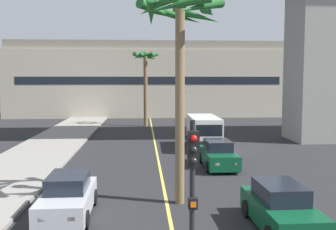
# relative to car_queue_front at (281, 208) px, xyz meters

# --- Properties ---
(lane_stripe_center) EXTENTS (0.14, 56.00, 0.01)m
(lane_stripe_center) POSITION_rel_car_queue_front_xyz_m (-3.68, 12.24, -0.72)
(lane_stripe_center) COLOR #DBCC4C
(lane_stripe_center) RESTS_ON ground
(pier_building_backdrop) EXTENTS (38.27, 8.04, 10.17)m
(pier_building_backdrop) POSITION_rel_car_queue_front_xyz_m (-3.68, 42.51, 4.30)
(pier_building_backdrop) COLOR #BCB29E
(pier_building_backdrop) RESTS_ON ground
(car_queue_front) EXTENTS (1.89, 4.13, 1.56)m
(car_queue_front) POSITION_rel_car_queue_front_xyz_m (0.00, 0.00, 0.00)
(car_queue_front) COLOR #0C4728
(car_queue_front) RESTS_ON ground
(car_queue_second) EXTENTS (1.87, 4.12, 1.56)m
(car_queue_second) POSITION_rel_car_queue_front_xyz_m (-7.44, 1.75, 0.00)
(car_queue_second) COLOR #B7BABF
(car_queue_second) RESTS_ON ground
(car_queue_third) EXTENTS (1.84, 4.10, 1.56)m
(car_queue_third) POSITION_rel_car_queue_front_xyz_m (-0.30, 9.46, 0.00)
(car_queue_third) COLOR #0C4728
(car_queue_third) RESTS_ON ground
(delivery_van) EXTENTS (2.21, 5.27, 2.36)m
(delivery_van) POSITION_rel_car_queue_front_xyz_m (-0.19, 15.65, 0.57)
(delivery_van) COLOR silver
(delivery_van) RESTS_ON ground
(traffic_light_median_near) EXTENTS (0.24, 0.37, 4.20)m
(traffic_light_median_near) POSITION_rel_car_queue_front_xyz_m (-3.58, -4.38, 1.99)
(traffic_light_median_near) COLOR black
(traffic_light_median_near) RESTS_ON ground
(palm_tree_near_median) EXTENTS (3.54, 3.56, 8.38)m
(palm_tree_near_median) POSITION_rel_car_queue_front_xyz_m (-3.19, 3.04, 6.17)
(palm_tree_near_median) COLOR brown
(palm_tree_near_median) RESTS_ON ground
(palm_tree_mid_median) EXTENTS (2.82, 2.83, 8.08)m
(palm_tree_mid_median) POSITION_rel_car_queue_front_xyz_m (-4.31, 29.82, 5.56)
(palm_tree_mid_median) COLOR brown
(palm_tree_mid_median) RESTS_ON ground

